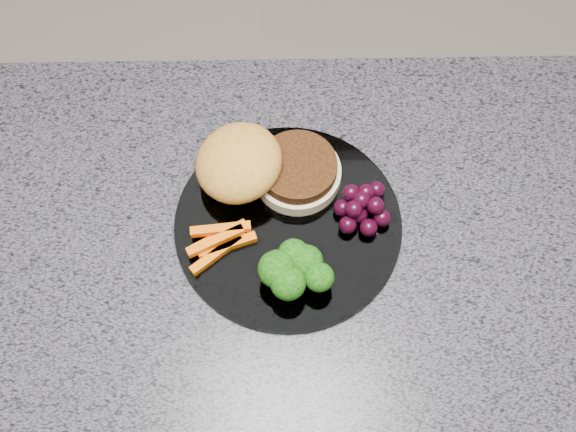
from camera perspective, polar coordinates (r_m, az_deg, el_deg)
The scene contains 8 objects.
room at distance 0.51m, azimuth -6.59°, elevation 14.83°, with size 4.02×4.02×2.70m.
island_cabinet at distance 1.34m, azimuth -2.45°, elevation -11.93°, with size 1.20×0.60×0.86m, color #502D1B.
countertop at distance 0.91m, azimuth -3.54°, elevation -4.92°, with size 1.20×0.60×0.04m, color #4C4B55.
plate at distance 0.92m, azimuth 0.00°, elevation -0.64°, with size 0.26×0.26×0.01m, color white.
burger at distance 0.92m, azimuth -2.02°, elevation 3.44°, with size 0.19×0.12×0.06m.
carrot_sticks at distance 0.90m, azimuth -4.87°, elevation -1.80°, with size 0.08×0.07×0.02m.
broccoli at distance 0.86m, azimuth 0.40°, elevation -3.84°, with size 0.08×0.07×0.05m.
grape_bunch at distance 0.91m, azimuth 5.34°, elevation 0.69°, with size 0.06×0.07×0.04m.
Camera 1 is at (0.05, -0.33, 1.73)m, focal length 50.00 mm.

